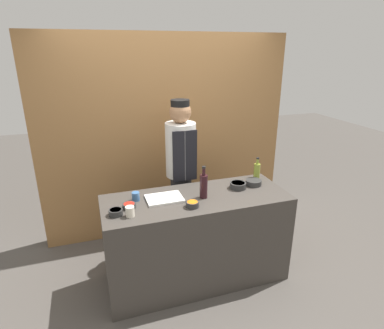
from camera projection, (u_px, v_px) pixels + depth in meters
name	position (u px, v px, depth m)	size (l,w,h in m)	color
ground_plane	(196.00, 276.00, 3.32)	(14.00, 14.00, 0.00)	#4C4742
cabinet_wall	(167.00, 137.00, 3.91)	(2.99, 0.18, 2.40)	olive
counter	(196.00, 239.00, 3.17)	(1.76, 0.67, 0.91)	#3D3833
sauce_bowl_red	(129.00, 206.00, 2.80)	(0.12, 0.12, 0.04)	#2D2D2D
sauce_bowl_orange	(192.00, 204.00, 2.82)	(0.12, 0.12, 0.05)	#2D2D2D
sauce_bowl_purple	(116.00, 212.00, 2.68)	(0.12, 0.12, 0.05)	#2D2D2D
sauce_bowl_brown	(254.00, 182.00, 3.27)	(0.16, 0.16, 0.05)	#2D2D2D
sauce_bowl_yellow	(238.00, 185.00, 3.19)	(0.16, 0.16, 0.06)	#2D2D2D
cutting_board	(164.00, 198.00, 2.96)	(0.33, 0.24, 0.02)	white
bottle_wine	(204.00, 186.00, 2.96)	(0.07, 0.07, 0.31)	black
bottle_oil	(257.00, 172.00, 3.36)	(0.07, 0.07, 0.25)	olive
cup_blue	(136.00, 196.00, 2.94)	(0.07, 0.07, 0.08)	#386093
cup_cream	(130.00, 211.00, 2.66)	(0.07, 0.07, 0.09)	silver
chef_center	(181.00, 171.00, 3.52)	(0.33, 0.33, 1.73)	#28282D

